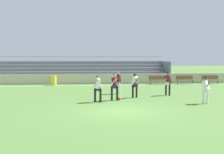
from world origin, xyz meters
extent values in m
plane|color=#517A38|center=(0.00, 0.00, 0.00)|extent=(160.00, 160.00, 0.00)
cube|color=white|center=(0.00, 12.97, 0.00)|extent=(44.00, 0.12, 0.01)
cube|color=beige|center=(0.00, 14.85, 0.52)|extent=(48.00, 0.16, 1.04)
cube|color=#B2B2B7|center=(-2.92, 15.97, 0.38)|extent=(21.02, 0.36, 0.08)
cube|color=slate|center=(-2.92, 15.77, 0.19)|extent=(21.02, 0.04, 0.38)
cube|color=#B2B2B7|center=(-2.92, 16.60, 0.77)|extent=(21.02, 0.36, 0.08)
cube|color=slate|center=(-2.92, 16.40, 0.58)|extent=(21.02, 0.04, 0.38)
cube|color=#B2B2B7|center=(-2.92, 17.23, 1.15)|extent=(21.02, 0.36, 0.08)
cube|color=slate|center=(-2.92, 17.03, 0.96)|extent=(21.02, 0.04, 0.38)
cube|color=#B2B2B7|center=(-2.92, 17.86, 1.54)|extent=(21.02, 0.36, 0.08)
cube|color=slate|center=(-2.92, 17.66, 1.34)|extent=(21.02, 0.04, 0.38)
cube|color=#B2B2B7|center=(-2.92, 18.48, 1.92)|extent=(21.02, 0.36, 0.08)
cube|color=slate|center=(-2.92, 18.28, 1.73)|extent=(21.02, 0.04, 0.38)
cube|color=#B2B2B7|center=(-2.92, 19.11, 2.30)|extent=(21.02, 0.36, 0.08)
cube|color=slate|center=(-2.92, 18.91, 2.11)|extent=(21.02, 0.04, 0.38)
cube|color=slate|center=(7.49, 17.54, 1.15)|extent=(0.20, 3.50, 2.30)
cylinder|color=slate|center=(-2.92, 19.36, 2.85)|extent=(21.02, 0.06, 0.06)
cube|color=brown|center=(5.50, 13.47, 0.45)|extent=(1.80, 0.40, 0.06)
cube|color=brown|center=(5.50, 13.65, 0.70)|extent=(1.80, 0.05, 0.40)
cylinder|color=#47474C|center=(4.72, 13.47, 0.23)|extent=(0.07, 0.07, 0.45)
cylinder|color=#47474C|center=(6.28, 13.47, 0.23)|extent=(0.07, 0.07, 0.45)
cube|color=brown|center=(8.35, 13.47, 0.45)|extent=(1.80, 0.40, 0.06)
cube|color=brown|center=(8.35, 13.65, 0.70)|extent=(1.80, 0.05, 0.40)
cylinder|color=#47474C|center=(7.57, 13.47, 0.23)|extent=(0.07, 0.07, 0.45)
cylinder|color=#47474C|center=(9.13, 13.47, 0.23)|extent=(0.07, 0.07, 0.45)
cube|color=brown|center=(11.09, 13.47, 0.45)|extent=(1.80, 0.40, 0.06)
cube|color=brown|center=(11.09, 13.65, 0.70)|extent=(1.80, 0.05, 0.40)
cylinder|color=#47474C|center=(10.31, 13.47, 0.23)|extent=(0.07, 0.07, 0.45)
cylinder|color=#47474C|center=(11.87, 13.47, 0.23)|extent=(0.07, 0.07, 0.45)
cylinder|color=yellow|center=(-4.97, 13.62, 0.47)|extent=(0.59, 0.59, 0.94)
cylinder|color=black|center=(-0.14, 3.55, 0.46)|extent=(0.13, 0.13, 0.92)
cylinder|color=black|center=(0.20, 3.51, 0.46)|extent=(0.13, 0.13, 0.92)
cube|color=#232847|center=(0.03, 3.53, 0.90)|extent=(0.33, 0.41, 0.24)
cube|color=#56191E|center=(0.03, 3.53, 1.20)|extent=(0.46, 0.48, 0.60)
cylinder|color=beige|center=(0.07, 3.73, 1.24)|extent=(0.42, 0.21, 0.43)
cylinder|color=beige|center=(-0.01, 3.32, 1.24)|extent=(0.42, 0.21, 0.43)
sphere|color=beige|center=(0.03, 3.53, 1.58)|extent=(0.21, 0.21, 0.21)
sphere|color=brown|center=(0.03, 3.53, 1.60)|extent=(0.20, 0.20, 0.20)
cylinder|color=black|center=(1.65, 4.65, 0.43)|extent=(0.13, 0.13, 0.87)
cylinder|color=black|center=(1.37, 4.47, 0.43)|extent=(0.13, 0.13, 0.87)
cube|color=black|center=(1.51, 4.56, 0.85)|extent=(0.42, 0.38, 0.24)
cube|color=white|center=(1.51, 4.56, 1.15)|extent=(0.52, 0.52, 0.60)
cylinder|color=brown|center=(1.61, 4.37, 1.18)|extent=(0.26, 0.36, 0.46)
cylinder|color=brown|center=(1.41, 4.74, 1.18)|extent=(0.26, 0.36, 0.46)
sphere|color=brown|center=(1.51, 4.56, 1.53)|extent=(0.21, 0.21, 0.21)
sphere|color=black|center=(1.51, 4.56, 1.55)|extent=(0.20, 0.20, 0.20)
cylinder|color=white|center=(0.53, 6.75, 0.45)|extent=(0.13, 0.13, 0.90)
cylinder|color=white|center=(0.69, 6.48, 0.45)|extent=(0.13, 0.13, 0.90)
cube|color=#232847|center=(0.61, 6.61, 0.88)|extent=(0.38, 0.42, 0.24)
cube|color=#56191E|center=(0.61, 6.61, 1.18)|extent=(0.49, 0.50, 0.60)
cylinder|color=#D6A884|center=(0.79, 6.71, 1.21)|extent=(0.26, 0.20, 0.51)
cylinder|color=#D6A884|center=(0.43, 6.51, 1.21)|extent=(0.26, 0.20, 0.51)
sphere|color=#D6A884|center=(0.61, 6.61, 1.56)|extent=(0.21, 0.21, 0.21)
sphere|color=brown|center=(0.61, 6.61, 1.58)|extent=(0.20, 0.20, 0.20)
cylinder|color=white|center=(5.08, 1.79, 0.41)|extent=(0.13, 0.13, 0.82)
cylinder|color=white|center=(5.36, 1.84, 0.41)|extent=(0.13, 0.13, 0.82)
cube|color=white|center=(5.22, 1.82, 0.80)|extent=(0.40, 0.41, 0.24)
cube|color=white|center=(5.22, 1.82, 1.10)|extent=(0.53, 0.53, 0.60)
cylinder|color=brown|center=(5.16, 2.00, 1.14)|extent=(0.29, 0.27, 0.49)
cylinder|color=brown|center=(5.28, 1.63, 1.14)|extent=(0.29, 0.27, 0.49)
sphere|color=brown|center=(5.22, 1.82, 1.49)|extent=(0.21, 0.21, 0.21)
sphere|color=black|center=(5.22, 1.82, 1.51)|extent=(0.20, 0.20, 0.20)
cylinder|color=black|center=(-0.89, 2.86, 0.42)|extent=(0.13, 0.13, 0.84)
cylinder|color=black|center=(-1.22, 3.00, 0.42)|extent=(0.13, 0.13, 0.84)
cube|color=#232847|center=(-1.06, 2.93, 0.82)|extent=(0.23, 0.37, 0.24)
cube|color=white|center=(-1.06, 2.93, 1.12)|extent=(0.37, 0.39, 0.60)
cylinder|color=beige|center=(-1.16, 2.74, 1.16)|extent=(0.31, 0.09, 0.50)
cylinder|color=beige|center=(-0.95, 3.11, 1.16)|extent=(0.31, 0.09, 0.50)
sphere|color=beige|center=(-1.06, 2.93, 1.51)|extent=(0.21, 0.21, 0.21)
sphere|color=black|center=(-1.06, 2.93, 1.53)|extent=(0.20, 0.20, 0.20)
cylinder|color=black|center=(3.98, 5.60, 0.44)|extent=(0.13, 0.13, 0.88)
cylinder|color=black|center=(4.17, 5.35, 0.44)|extent=(0.13, 0.13, 0.88)
cube|color=white|center=(4.07, 5.48, 0.86)|extent=(0.35, 0.42, 0.24)
cube|color=#56191E|center=(4.07, 5.48, 1.16)|extent=(0.51, 0.51, 0.60)
cylinder|color=#A87A5B|center=(4.23, 5.60, 1.20)|extent=(0.36, 0.22, 0.47)
cylinder|color=#A87A5B|center=(3.91, 5.35, 1.20)|extent=(0.36, 0.22, 0.47)
sphere|color=#A87A5B|center=(4.07, 5.48, 1.55)|extent=(0.21, 0.21, 0.21)
sphere|color=black|center=(4.07, 5.48, 1.57)|extent=(0.20, 0.20, 0.20)
sphere|color=orange|center=(0.36, 3.69, 0.11)|extent=(0.22, 0.22, 0.22)
camera|label=1|loc=(-1.73, -13.31, 2.67)|focal=43.29mm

